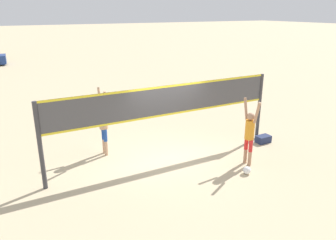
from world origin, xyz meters
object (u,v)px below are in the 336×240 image
object	(u,v)px
player_spiker	(250,131)
player_blocker	(103,121)
volleyball	(247,170)
gear_bag	(263,139)
volleyball_net	(168,108)

from	to	relation	value
player_spiker	player_blocker	world-z (taller)	player_blocker
player_spiker	player_blocker	distance (m)	4.58
player_spiker	volleyball	distance (m)	1.17
volleyball	gear_bag	distance (m)	2.63
player_spiker	volleyball	bearing A→B (deg)	137.90
gear_bag	player_spiker	bearing A→B (deg)	-147.82
player_blocker	volleyball	size ratio (longest dim) A/B	9.51
player_blocker	volleyball	world-z (taller)	player_blocker
volleyball_net	gear_bag	xyz separation A→B (m)	(3.68, -0.41, -1.60)
volleyball	gear_bag	size ratio (longest dim) A/B	0.45
volleyball_net	volleyball	size ratio (longest dim) A/B	32.75
volleyball_net	volleyball	bearing A→B (deg)	-51.67
player_spiker	gear_bag	world-z (taller)	player_spiker
player_spiker	volleyball_net	bearing A→B (deg)	53.53
player_blocker	player_spiker	bearing A→B (deg)	52.09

